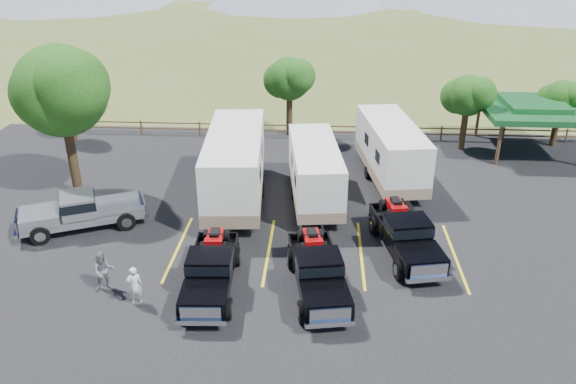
# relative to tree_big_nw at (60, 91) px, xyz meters

# --- Properties ---
(ground) EXTENTS (320.00, 320.00, 0.00)m
(ground) POSITION_rel_tree_big_nw_xyz_m (12.55, -9.03, -5.60)
(ground) COLOR #4A5825
(ground) RESTS_ON ground
(asphalt_lot) EXTENTS (44.00, 34.00, 0.04)m
(asphalt_lot) POSITION_rel_tree_big_nw_xyz_m (12.55, -6.03, -5.58)
(asphalt_lot) COLOR black
(asphalt_lot) RESTS_ON ground
(stall_lines) EXTENTS (12.12, 5.50, 0.01)m
(stall_lines) POSITION_rel_tree_big_nw_xyz_m (12.55, -5.03, -5.55)
(stall_lines) COLOR gold
(stall_lines) RESTS_ON asphalt_lot
(tree_big_nw) EXTENTS (5.54, 5.18, 7.84)m
(tree_big_nw) POSITION_rel_tree_big_nw_xyz_m (0.00, 0.00, 0.00)
(tree_big_nw) COLOR black
(tree_big_nw) RESTS_ON ground
(tree_ne_a) EXTENTS (3.11, 2.92, 4.76)m
(tree_ne_a) POSITION_rel_tree_big_nw_xyz_m (21.52, 7.99, -2.11)
(tree_ne_a) COLOR black
(tree_ne_a) RESTS_ON ground
(tree_ne_b) EXTENTS (2.77, 2.59, 4.27)m
(tree_ne_b) POSITION_rel_tree_big_nw_xyz_m (27.52, 8.99, -2.47)
(tree_ne_b) COLOR black
(tree_ne_b) RESTS_ON ground
(tree_north) EXTENTS (3.46, 3.24, 5.25)m
(tree_north) POSITION_rel_tree_big_nw_xyz_m (10.52, 9.99, -1.76)
(tree_north) COLOR black
(tree_north) RESTS_ON ground
(tree_nw_small) EXTENTS (2.59, 2.43, 3.85)m
(tree_nw_small) POSITION_rel_tree_big_nw_xyz_m (-3.48, 7.99, -2.81)
(tree_nw_small) COLOR black
(tree_nw_small) RESTS_ON ground
(rail_fence) EXTENTS (36.12, 0.12, 1.00)m
(rail_fence) POSITION_rel_tree_big_nw_xyz_m (14.55, 9.47, -4.99)
(rail_fence) COLOR brown
(rail_fence) RESTS_ON ground
(pavilion) EXTENTS (6.20, 6.20, 3.22)m
(pavilion) POSITION_rel_tree_big_nw_xyz_m (25.55, 7.97, -2.81)
(pavilion) COLOR brown
(pavilion) RESTS_ON ground
(rig_left) EXTENTS (2.15, 5.52, 1.82)m
(rig_left) POSITION_rel_tree_big_nw_xyz_m (8.59, -7.90, -4.68)
(rig_left) COLOR black
(rig_left) RESTS_ON asphalt_lot
(rig_center) EXTENTS (2.67, 5.74, 1.84)m
(rig_center) POSITION_rel_tree_big_nw_xyz_m (12.69, -7.72, -4.67)
(rig_center) COLOR black
(rig_center) RESTS_ON asphalt_lot
(rig_right) EXTENTS (2.88, 5.93, 1.90)m
(rig_right) POSITION_rel_tree_big_nw_xyz_m (16.40, -4.75, -4.64)
(rig_right) COLOR black
(rig_right) RESTS_ON asphalt_lot
(trailer_left) EXTENTS (3.27, 10.33, 3.58)m
(trailer_left) POSITION_rel_tree_big_nw_xyz_m (8.44, -0.20, -3.68)
(trailer_left) COLOR white
(trailer_left) RESTS_ON asphalt_lot
(trailer_center) EXTENTS (3.04, 8.67, 2.99)m
(trailer_center) POSITION_rel_tree_big_nw_xyz_m (12.43, -0.01, -3.99)
(trailer_center) COLOR white
(trailer_center) RESTS_ON asphalt_lot
(trailer_right) EXTENTS (3.48, 9.31, 3.22)m
(trailer_right) POSITION_rel_tree_big_nw_xyz_m (16.49, 2.88, -3.87)
(trailer_right) COLOR white
(trailer_right) RESTS_ON asphalt_lot
(pickup_silver) EXTENTS (6.03, 4.03, 1.73)m
(pickup_silver) POSITION_rel_tree_big_nw_xyz_m (1.78, -3.52, -4.65)
(pickup_silver) COLOR gray
(pickup_silver) RESTS_ON asphalt_lot
(person_a) EXTENTS (0.67, 0.58, 1.56)m
(person_a) POSITION_rel_tree_big_nw_xyz_m (5.95, -9.05, -4.77)
(person_a) COLOR silver
(person_a) RESTS_ON asphalt_lot
(person_b) EXTENTS (0.99, 0.89, 1.66)m
(person_b) POSITION_rel_tree_big_nw_xyz_m (4.50, -8.27, -4.73)
(person_b) COLOR slate
(person_b) RESTS_ON asphalt_lot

